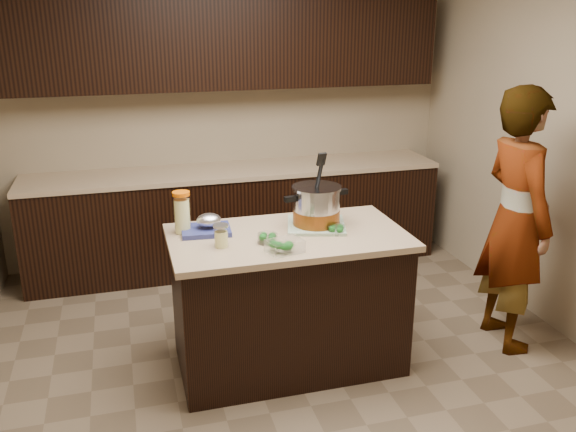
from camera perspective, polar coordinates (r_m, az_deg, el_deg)
name	(u,v)px	position (r m, az deg, el deg)	size (l,w,h in m)	color
ground_plane	(288,361)	(4.16, 0.00, -13.43)	(4.00, 4.00, 0.00)	brown
room_shell	(288,101)	(3.55, 0.00, 10.68)	(4.04, 4.04, 2.72)	tan
back_cabinets	(235,163)	(5.36, -5.03, 4.98)	(3.60, 0.63, 2.33)	black
island	(288,300)	(3.93, 0.00, -7.85)	(1.46, 0.81, 0.90)	black
dish_towel	(316,225)	(3.89, 2.65, -0.85)	(0.36, 0.36, 0.02)	#5F8D61
stock_pot	(316,208)	(3.85, 2.67, 0.75)	(0.44, 0.36, 0.45)	#B7B7BC
lemonade_pitcher	(182,214)	(3.80, -9.88, 0.18)	(0.13, 0.13, 0.26)	#F2EF94
mason_jar	(221,236)	(3.56, -6.28, -1.90)	(0.10, 0.10, 0.15)	#F2EF94
broccoli_tub_left	(268,239)	(3.62, -1.93, -2.12)	(0.14, 0.14, 0.06)	silver
broccoli_tub_right	(336,230)	(3.77, 4.53, -1.30)	(0.12, 0.12, 0.05)	silver
broccoli_tub_rect	(285,247)	(3.48, -0.31, -2.87)	(0.23, 0.19, 0.07)	silver
blue_tray	(207,226)	(3.81, -7.57, -0.97)	(0.32, 0.26, 0.11)	navy
person	(516,220)	(4.31, 20.54, -0.36)	(0.65, 0.43, 1.78)	gray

